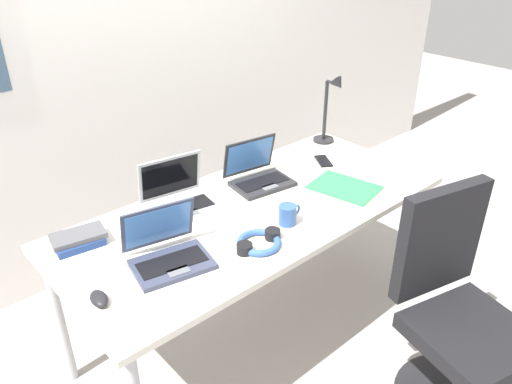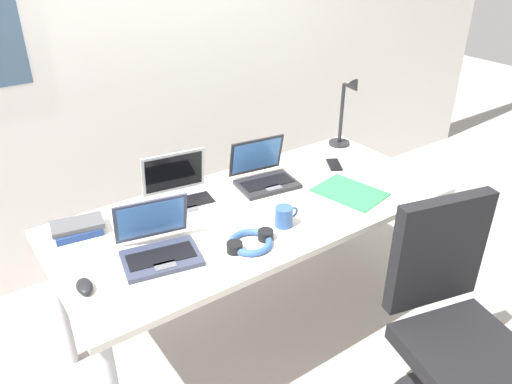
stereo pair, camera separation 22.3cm
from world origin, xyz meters
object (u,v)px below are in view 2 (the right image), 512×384
computer_mouse (84,286)px  office_chair (452,343)px  desk_lamp (346,113)px  laptop_mid_desk (181,195)px  paper_folder_front_left (350,192)px  laptop_near_mouse (264,175)px  book_stack (78,228)px  cell_phone (334,165)px  coffee_mug (284,216)px  laptop_near_lamp (158,246)px  headphones (250,242)px

computer_mouse → office_chair: bearing=-25.2°
desk_lamp → laptop_mid_desk: size_ratio=1.21×
desk_lamp → computer_mouse: size_ratio=4.17×
laptop_mid_desk → paper_folder_front_left: bearing=-28.0°
computer_mouse → laptop_mid_desk: bearing=38.1°
laptop_near_mouse → book_stack: bearing=175.0°
desk_lamp → paper_folder_front_left: desk_lamp is taller
desk_lamp → cell_phone: 0.33m
laptop_near_mouse → paper_folder_front_left: bearing=-49.1°
desk_lamp → cell_phone: size_ratio=2.94×
laptop_near_mouse → office_chair: bearing=-79.1°
cell_phone → coffee_mug: bearing=-121.0°
cell_phone → paper_folder_front_left: cell_phone is taller
coffee_mug → office_chair: size_ratio=0.12×
laptop_near_lamp → headphones: (0.33, -0.15, -0.03)m
computer_mouse → coffee_mug: (0.83, -0.07, 0.03)m
paper_folder_front_left → laptop_near_mouse: bearing=130.9°
laptop_near_lamp → office_chair: size_ratio=0.34×
desk_lamp → computer_mouse: 1.68m
computer_mouse → paper_folder_front_left: 1.26m
laptop_near_mouse → laptop_mid_desk: size_ratio=0.94×
coffee_mug → laptop_near_lamp: bearing=168.3°
book_stack → computer_mouse: bearing=-104.7°
cell_phone → coffee_mug: size_ratio=1.20×
computer_mouse → coffee_mug: 0.83m
laptop_near_lamp → computer_mouse: laptop_near_lamp is taller
laptop_near_mouse → computer_mouse: 1.03m
book_stack → paper_folder_front_left: 1.23m
book_stack → office_chair: bearing=-45.2°
laptop_mid_desk → book_stack: size_ratio=1.48×
headphones → cell_phone: bearing=24.3°
book_stack → coffee_mug: size_ratio=1.98×
laptop_near_lamp → book_stack: laptop_near_lamp is taller
laptop_mid_desk → office_chair: (0.62, -1.07, -0.39)m
headphones → coffee_mug: coffee_mug is taller
laptop_near_lamp → paper_folder_front_left: (0.96, -0.06, -0.04)m
book_stack → coffee_mug: bearing=-30.8°
coffee_mug → office_chair: (0.35, -0.65, -0.39)m
laptop_near_mouse → coffee_mug: (-0.16, -0.36, 0.00)m
cell_phone → coffee_mug: (-0.57, -0.31, 0.04)m
laptop_near_mouse → paper_folder_front_left: laptop_near_mouse is taller
computer_mouse → laptop_near_mouse: bearing=22.8°
desk_lamp → cell_phone: desk_lamp is taller
laptop_mid_desk → coffee_mug: size_ratio=2.94×
paper_folder_front_left → desk_lamp: bearing=49.5°
laptop_mid_desk → office_chair: bearing=-60.0°
laptop_near_lamp → coffee_mug: size_ratio=2.96×
laptop_near_mouse → headphones: size_ratio=1.46×
laptop_mid_desk → cell_phone: bearing=-7.3°
laptop_near_mouse → laptop_mid_desk: laptop_mid_desk is taller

